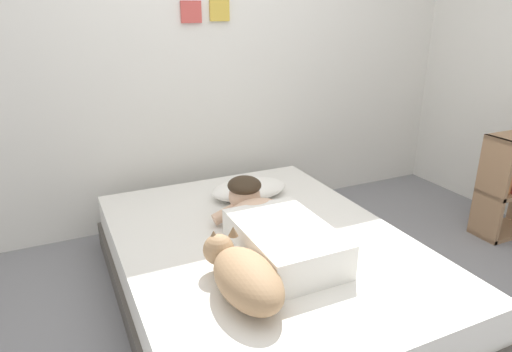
{
  "coord_description": "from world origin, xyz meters",
  "views": [
    {
      "loc": [
        -1.1,
        -1.72,
        1.57
      ],
      "look_at": [
        -0.02,
        0.58,
        0.62
      ],
      "focal_mm": 31.77,
      "sensor_mm": 36.0,
      "label": 1
    }
  ],
  "objects_px": {
    "bed": "(263,269)",
    "bookshelf": "(510,184)",
    "coffee_cup": "(247,201)",
    "person_lying": "(272,228)",
    "pillow": "(249,189)",
    "cell_phone": "(232,280)",
    "dog": "(244,275)"
  },
  "relations": [
    {
      "from": "bed",
      "to": "bookshelf",
      "type": "height_order",
      "value": "bookshelf"
    },
    {
      "from": "coffee_cup",
      "to": "person_lying",
      "type": "bearing_deg",
      "value": -99.41
    },
    {
      "from": "pillow",
      "to": "coffee_cup",
      "type": "height_order",
      "value": "pillow"
    },
    {
      "from": "pillow",
      "to": "cell_phone",
      "type": "relative_size",
      "value": 3.71
    },
    {
      "from": "person_lying",
      "to": "bookshelf",
      "type": "relative_size",
      "value": 1.23
    },
    {
      "from": "bed",
      "to": "dog",
      "type": "height_order",
      "value": "dog"
    },
    {
      "from": "cell_phone",
      "to": "coffee_cup",
      "type": "bearing_deg",
      "value": 61.27
    },
    {
      "from": "person_lying",
      "to": "cell_phone",
      "type": "height_order",
      "value": "person_lying"
    },
    {
      "from": "coffee_cup",
      "to": "cell_phone",
      "type": "relative_size",
      "value": 0.89
    },
    {
      "from": "bed",
      "to": "bookshelf",
      "type": "distance_m",
      "value": 1.95
    },
    {
      "from": "person_lying",
      "to": "bookshelf",
      "type": "bearing_deg",
      "value": 1.44
    },
    {
      "from": "bed",
      "to": "dog",
      "type": "relative_size",
      "value": 3.61
    },
    {
      "from": "dog",
      "to": "bookshelf",
      "type": "bearing_deg",
      "value": 9.86
    },
    {
      "from": "bookshelf",
      "to": "pillow",
      "type": "bearing_deg",
      "value": 160.77
    },
    {
      "from": "person_lying",
      "to": "dog",
      "type": "relative_size",
      "value": 1.6
    },
    {
      "from": "bed",
      "to": "coffee_cup",
      "type": "relative_size",
      "value": 16.6
    },
    {
      "from": "person_lying",
      "to": "dog",
      "type": "xyz_separation_m",
      "value": [
        -0.31,
        -0.34,
        -0.0
      ]
    },
    {
      "from": "pillow",
      "to": "dog",
      "type": "distance_m",
      "value": 1.12
    },
    {
      "from": "person_lying",
      "to": "coffee_cup",
      "type": "bearing_deg",
      "value": 80.59
    },
    {
      "from": "person_lying",
      "to": "coffee_cup",
      "type": "distance_m",
      "value": 0.53
    },
    {
      "from": "bed",
      "to": "pillow",
      "type": "height_order",
      "value": "pillow"
    },
    {
      "from": "bed",
      "to": "person_lying",
      "type": "relative_size",
      "value": 2.26
    },
    {
      "from": "bookshelf",
      "to": "dog",
      "type": "bearing_deg",
      "value": -170.14
    },
    {
      "from": "pillow",
      "to": "cell_phone",
      "type": "height_order",
      "value": "pillow"
    },
    {
      "from": "bed",
      "to": "bookshelf",
      "type": "bearing_deg",
      "value": -1.16
    },
    {
      "from": "pillow",
      "to": "coffee_cup",
      "type": "distance_m",
      "value": 0.17
    },
    {
      "from": "cell_phone",
      "to": "pillow",
      "type": "bearing_deg",
      "value": 61.21
    },
    {
      "from": "bed",
      "to": "person_lying",
      "type": "bearing_deg",
      "value": -85.34
    },
    {
      "from": "coffee_cup",
      "to": "cell_phone",
      "type": "xyz_separation_m",
      "value": [
        -0.41,
        -0.74,
        -0.03
      ]
    },
    {
      "from": "pillow",
      "to": "person_lying",
      "type": "bearing_deg",
      "value": -104.06
    },
    {
      "from": "pillow",
      "to": "dog",
      "type": "relative_size",
      "value": 0.9
    },
    {
      "from": "person_lying",
      "to": "bookshelf",
      "type": "xyz_separation_m",
      "value": [
        1.93,
        0.05,
        -0.09
      ]
    }
  ]
}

